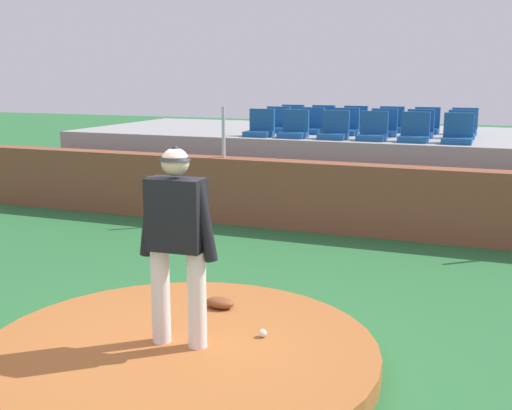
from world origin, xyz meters
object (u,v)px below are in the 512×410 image
stadium_chair_0 (260,128)px  stadium_chair_10 (420,129)px  stadium_chair_3 (373,131)px  stadium_chair_12 (291,121)px  stadium_chair_11 (461,130)px  stadium_chair_7 (310,125)px  stadium_chair_13 (322,122)px  fielding_glove (220,303)px  baseball (263,333)px  stadium_chair_4 (414,133)px  stadium_chair_15 (391,124)px  stadium_chair_1 (294,129)px  stadium_chair_9 (383,127)px  stadium_chair_2 (334,130)px  stadium_chair_14 (355,123)px  stadium_chair_17 (464,126)px  stadium_chair_5 (458,134)px  stadium_chair_6 (277,124)px  stadium_chair_16 (426,125)px  pitcher (177,231)px  stadium_chair_8 (345,126)px

stadium_chair_0 → stadium_chair_10: same height
stadium_chair_3 → stadium_chair_12: bearing=-40.3°
stadium_chair_11 → stadium_chair_0: bearing=14.7°
stadium_chair_7 → stadium_chair_13: size_ratio=1.00×
fielding_glove → stadium_chair_11: stadium_chair_11 is taller
baseball → fielding_glove: bearing=141.6°
baseball → stadium_chair_7: size_ratio=0.15×
stadium_chair_0 → stadium_chair_4: size_ratio=1.00×
stadium_chair_3 → stadium_chair_0: bearing=0.8°
stadium_chair_15 → stadium_chair_3: bearing=89.7°
baseball → stadium_chair_12: size_ratio=0.15×
stadium_chair_12 → stadium_chair_15: size_ratio=1.00×
stadium_chair_1 → stadium_chair_7: bearing=-92.6°
stadium_chair_3 → stadium_chair_9: (0.02, 0.88, 0.00)m
stadium_chair_2 → stadium_chair_12: (-1.39, 1.78, 0.00)m
fielding_glove → stadium_chair_2: (-0.28, 5.52, 1.29)m
stadium_chair_14 → stadium_chair_17: bearing=179.8°
stadium_chair_3 → stadium_chair_7: size_ratio=1.00×
stadium_chair_5 → stadium_chair_1: bearing=0.4°
baseball → stadium_chair_0: stadium_chair_0 is taller
stadium_chair_2 → stadium_chair_4: same height
stadium_chair_4 → stadium_chair_6: size_ratio=1.00×
stadium_chair_9 → stadium_chair_17: bearing=-147.9°
stadium_chair_11 → stadium_chair_16: (-0.71, 0.85, 0.00)m
stadium_chair_2 → stadium_chair_7: bearing=-51.3°
stadium_chair_15 → stadium_chair_16: bearing=177.8°
stadium_chair_2 → stadium_chair_15: size_ratio=1.00×
stadium_chair_3 → stadium_chair_7: same height
pitcher → stadium_chair_8: 7.35m
stadium_chair_7 → fielding_glove: bearing=98.8°
stadium_chair_0 → stadium_chair_17: bearing=-153.0°
baseball → stadium_chair_8: (-0.96, 6.94, 1.31)m
stadium_chair_0 → stadium_chair_13: 1.92m
stadium_chair_2 → stadium_chair_13: 1.92m
stadium_chair_17 → stadium_chair_15: bearing=-0.9°
stadium_chair_10 → stadium_chair_2: bearing=32.9°
pitcher → stadium_chair_12: size_ratio=3.50×
stadium_chair_15 → stadium_chair_0: bearing=40.6°
pitcher → stadium_chair_1: 6.54m
baseball → pitcher: bearing=-147.2°
stadium_chair_11 → stadium_chair_4: bearing=51.8°
stadium_chair_5 → stadium_chair_8: bearing=-22.5°
stadium_chair_1 → stadium_chair_4: size_ratio=1.00×
baseball → stadium_chair_1: stadium_chair_1 is taller
stadium_chair_5 → stadium_chair_7: same height
stadium_chair_5 → stadium_chair_16: 1.89m
baseball → stadium_chair_11: size_ratio=0.15×
fielding_glove → stadium_chair_17: 7.62m
stadium_chair_0 → stadium_chair_15: size_ratio=1.00×
stadium_chair_6 → stadium_chair_10: 2.77m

